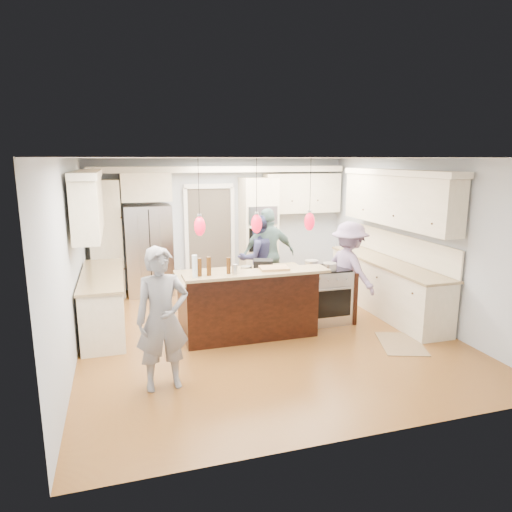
{
  "coord_description": "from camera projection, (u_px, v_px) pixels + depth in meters",
  "views": [
    {
      "loc": [
        -2.07,
        -6.55,
        2.69
      ],
      "look_at": [
        0.0,
        0.35,
        1.15
      ],
      "focal_mm": 32.0,
      "sensor_mm": 36.0,
      "label": 1
    }
  ],
  "objects": [
    {
      "name": "water_bottle",
      "position": [
        195.0,
        266.0,
        6.11
      ],
      "size": [
        0.08,
        0.08,
        0.31
      ],
      "primitive_type": "cylinder",
      "rotation": [
        0.0,
        0.0,
        -0.12
      ],
      "color": "silver",
      "rests_on": "kitchen_island"
    },
    {
      "name": "refrigerator",
      "position": [
        149.0,
        250.0,
        9.13
      ],
      "size": [
        0.9,
        0.7,
        1.8
      ],
      "primitive_type": "cube",
      "color": "#B7B7BC",
      "rests_on": "ground"
    },
    {
      "name": "floor_rug",
      "position": [
        401.0,
        344.0,
        6.75
      ],
      "size": [
        0.86,
        1.03,
        0.01
      ],
      "primitive_type": "cube",
      "rotation": [
        0.0,
        0.0,
        -0.34
      ],
      "color": "#9A7D54",
      "rests_on": "ground"
    },
    {
      "name": "kitchen_island",
      "position": [
        246.0,
        302.0,
        7.18
      ],
      "size": [
        2.1,
        1.46,
        1.12
      ],
      "color": "black",
      "rests_on": "ground"
    },
    {
      "name": "person_range_side",
      "position": [
        349.0,
        271.0,
        7.73
      ],
      "size": [
        0.88,
        1.2,
        1.67
      ],
      "primitive_type": "imported",
      "rotation": [
        0.0,
        0.0,
        1.84
      ],
      "color": "gray",
      "rests_on": "ground"
    },
    {
      "name": "beer_bottle_a",
      "position": [
        200.0,
        267.0,
        6.21
      ],
      "size": [
        0.07,
        0.07,
        0.25
      ],
      "primitive_type": "cylinder",
      "rotation": [
        0.0,
        0.0,
        -0.19
      ],
      "color": "#42240B",
      "rests_on": "kitchen_island"
    },
    {
      "name": "back_upper_cabinets",
      "position": [
        187.0,
        210.0,
        9.31
      ],
      "size": [
        5.3,
        0.61,
        2.54
      ],
      "color": "#EFE2C2",
      "rests_on": "ground"
    },
    {
      "name": "room_shell",
      "position": [
        263.0,
        218.0,
        6.9
      ],
      "size": [
        5.54,
        6.04,
        2.72
      ],
      "color": "#B2BCC6",
      "rests_on": "ground"
    },
    {
      "name": "person_far_right",
      "position": [
        269.0,
        254.0,
        8.76
      ],
      "size": [
        1.06,
        0.48,
        1.78
      ],
      "primitive_type": "imported",
      "rotation": [
        0.0,
        0.0,
        3.19
      ],
      "color": "slate",
      "rests_on": "ground"
    },
    {
      "name": "island_range",
      "position": [
        326.0,
        295.0,
        7.65
      ],
      "size": [
        0.82,
        0.71,
        0.92
      ],
      "color": "#B7B7BC",
      "rests_on": "ground"
    },
    {
      "name": "ground_plane",
      "position": [
        262.0,
        331.0,
        7.28
      ],
      "size": [
        6.0,
        6.0,
        0.0
      ],
      "primitive_type": "plane",
      "color": "#99672A",
      "rests_on": "ground"
    },
    {
      "name": "pot_large",
      "position": [
        311.0,
        264.0,
        7.53
      ],
      "size": [
        0.22,
        0.22,
        0.13
      ],
      "primitive_type": "cylinder",
      "color": "#B7B7BC",
      "rests_on": "island_range"
    },
    {
      "name": "person_far_left",
      "position": [
        257.0,
        258.0,
        8.72
      ],
      "size": [
        0.91,
        0.77,
        1.65
      ],
      "primitive_type": "imported",
      "rotation": [
        0.0,
        0.0,
        3.34
      ],
      "color": "navy",
      "rests_on": "ground"
    },
    {
      "name": "beer_bottle_c",
      "position": [
        228.0,
        266.0,
        6.33
      ],
      "size": [
        0.07,
        0.07,
        0.23
      ],
      "primitive_type": "cylinder",
      "rotation": [
        0.0,
        0.0,
        0.31
      ],
      "color": "#42240B",
      "rests_on": "kitchen_island"
    },
    {
      "name": "left_cabinets",
      "position": [
        98.0,
        266.0,
        7.12
      ],
      "size": [
        0.64,
        2.3,
        2.51
      ],
      "color": "#EFE2C2",
      "rests_on": "ground"
    },
    {
      "name": "oven_column",
      "position": [
        258.0,
        232.0,
        9.75
      ],
      "size": [
        0.72,
        0.69,
        2.3
      ],
      "color": "#EFE2C2",
      "rests_on": "ground"
    },
    {
      "name": "drink_can",
      "position": [
        235.0,
        269.0,
        6.33
      ],
      "size": [
        0.08,
        0.08,
        0.14
      ],
      "primitive_type": "cylinder",
      "rotation": [
        0.0,
        0.0,
        -0.04
      ],
      "color": "#B7B7BC",
      "rests_on": "kitchen_island"
    },
    {
      "name": "beer_bottle_b",
      "position": [
        209.0,
        266.0,
        6.23
      ],
      "size": [
        0.07,
        0.07,
        0.26
      ],
      "primitive_type": "cylinder",
      "rotation": [
        0.0,
        0.0,
        -0.06
      ],
      "color": "#42240B",
      "rests_on": "kitchen_island"
    },
    {
      "name": "cutting_board",
      "position": [
        274.0,
        268.0,
        6.62
      ],
      "size": [
        0.44,
        0.33,
        0.03
      ],
      "primitive_type": "cube",
      "rotation": [
        0.0,
        0.0,
        -0.11
      ],
      "color": "tan",
      "rests_on": "kitchen_island"
    },
    {
      "name": "pot_small",
      "position": [
        330.0,
        266.0,
        7.41
      ],
      "size": [
        0.22,
        0.22,
        0.11
      ],
      "primitive_type": "cylinder",
      "color": "#B7B7BC",
      "rests_on": "island_range"
    },
    {
      "name": "right_counter_run",
      "position": [
        390.0,
        254.0,
        8.03
      ],
      "size": [
        0.64,
        3.1,
        2.51
      ],
      "color": "#EFE2C2",
      "rests_on": "ground"
    },
    {
      "name": "person_bar_end",
      "position": [
        162.0,
        319.0,
        5.32
      ],
      "size": [
        0.66,
        0.46,
        1.72
      ],
      "primitive_type": "imported",
      "rotation": [
        0.0,
        0.0,
        0.08
      ],
      "color": "gray",
      "rests_on": "ground"
    },
    {
      "name": "pendant_lights",
      "position": [
        257.0,
        224.0,
        6.36
      ],
      "size": [
        1.75,
        0.15,
        1.03
      ],
      "color": "black",
      "rests_on": "ground"
    }
  ]
}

